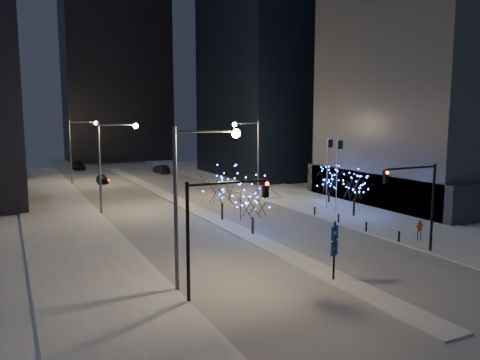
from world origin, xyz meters
TOP-DOWN VIEW (x-y plane):
  - ground at (0.00, 0.00)m, footprint 160.00×160.00m
  - road at (0.00, 35.00)m, footprint 20.00×130.00m
  - median at (0.00, 30.00)m, footprint 2.00×80.00m
  - east_sidewalk at (15.00, 20.00)m, footprint 10.00×90.00m
  - west_sidewalk at (-14.00, 20.00)m, footprint 8.00×90.00m
  - midrise_block at (34.00, 18.00)m, footprint 30.00×22.00m
  - plinth at (34.00, 18.00)m, footprint 30.00×24.00m
  - horizon_block at (6.00, 92.00)m, footprint 24.00×14.00m
  - street_lamp_w_near at (-8.94, 2.00)m, footprint 4.40×0.56m
  - street_lamp_w_mid at (-8.94, 27.00)m, footprint 4.40×0.56m
  - street_lamp_w_far at (-8.94, 52.00)m, footprint 4.40×0.56m
  - street_lamp_east at (10.08, 30.00)m, footprint 3.90×0.56m
  - traffic_signal_west at (-8.44, -0.00)m, footprint 5.26×0.43m
  - traffic_signal_east at (8.94, 1.00)m, footprint 5.26×0.43m
  - flagpoles at (13.37, 17.25)m, footprint 1.35×2.60m
  - bollards at (10.20, 10.00)m, footprint 0.16×12.16m
  - car_near at (-5.45, 51.62)m, footprint 1.94×4.23m
  - car_mid at (6.96, 60.28)m, footprint 2.00×4.82m
  - car_far at (-6.16, 73.59)m, footprint 2.43×5.50m
  - holiday_tree_median_near at (0.50, 11.88)m, footprint 5.48×5.48m
  - holiday_tree_median_far at (0.50, 18.49)m, footprint 4.80×4.80m
  - holiday_tree_plaza_near at (13.74, 13.91)m, footprint 3.91×3.91m
  - holiday_tree_plaza_far at (16.12, 21.35)m, footprint 4.79×4.79m
  - wayfinding_sign at (-0.41, -0.88)m, footprint 0.69×0.33m
  - construction_sign at (12.06, 3.55)m, footprint 1.07×0.29m

SIDE VIEW (x-z plane):
  - ground at x=0.00m, z-range 0.00..0.00m
  - road at x=0.00m, z-range 0.00..0.02m
  - median at x=0.00m, z-range 0.00..0.15m
  - east_sidewalk at x=15.00m, z-range 0.00..0.15m
  - west_sidewalk at x=-14.00m, z-range 0.00..0.15m
  - bollards at x=10.20m, z-range 0.15..1.05m
  - car_near at x=-5.45m, z-range 0.00..1.41m
  - car_mid at x=6.96m, z-range 0.00..1.55m
  - car_far at x=-6.16m, z-range 0.00..1.57m
  - construction_sign at x=12.06m, z-range 0.33..2.13m
  - plinth at x=34.00m, z-range 0.00..4.00m
  - wayfinding_sign at x=-0.41m, z-range 0.45..4.42m
  - holiday_tree_plaza_far at x=16.12m, z-range 0.67..5.02m
  - holiday_tree_median_near at x=0.50m, z-range 0.75..5.73m
  - holiday_tree_plaza_near at x=13.74m, z-range 0.89..5.88m
  - holiday_tree_median_far at x=0.50m, z-range 0.83..6.26m
  - traffic_signal_west at x=-8.44m, z-range 1.26..8.26m
  - traffic_signal_east at x=8.94m, z-range 1.26..8.26m
  - flagpoles at x=13.37m, z-range 0.80..8.80m
  - street_lamp_east at x=10.08m, z-range 1.45..11.45m
  - street_lamp_w_near at x=-8.94m, z-range 1.50..11.50m
  - street_lamp_w_mid at x=-8.94m, z-range 1.50..11.50m
  - street_lamp_w_far at x=-8.94m, z-range 1.50..11.50m
  - midrise_block at x=34.00m, z-range 0.00..30.00m
  - horizon_block at x=6.00m, z-range 0.00..42.00m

